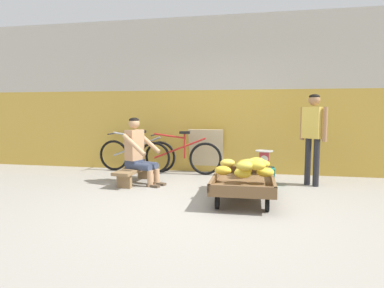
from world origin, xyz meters
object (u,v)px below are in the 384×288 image
vendor_seated (139,151)px  weighing_scale (264,159)px  plastic_crate (264,176)px  bicycle_near_left (136,155)px  customer_adult (313,129)px  banana_cart (243,183)px  sign_board (206,151)px  bicycle_far_left (179,157)px  low_bench (135,172)px

vendor_seated → weighing_scale: vendor_seated is taller
plastic_crate → bicycle_near_left: bearing=163.3°
vendor_seated → weighing_scale: (2.11, 0.31, -0.11)m
vendor_seated → customer_adult: 2.96m
bicycle_near_left → banana_cart: bearing=-37.9°
customer_adult → bicycle_near_left: bearing=169.3°
vendor_seated → sign_board: 1.61m
bicycle_far_left → sign_board: sign_board is taller
banana_cart → weighing_scale: (0.30, 1.00, 0.21)m
plastic_crate → bicycle_far_left: 1.76m
weighing_scale → bicycle_near_left: 2.68m
weighing_scale → customer_adult: customer_adult is taller
plastic_crate → customer_adult: 1.13m
weighing_scale → bicycle_far_left: bearing=158.2°
low_bench → customer_adult: size_ratio=0.73×
low_bench → plastic_crate: 2.21m
low_bench → weighing_scale: 2.23m
weighing_scale → customer_adult: (0.79, 0.13, 0.50)m
weighing_scale → sign_board: bearing=139.5°
weighing_scale → customer_adult: size_ratio=0.20×
banana_cart → bicycle_near_left: size_ratio=0.88×
sign_board → customer_adult: customer_adult is taller
banana_cart → bicycle_far_left: (-1.33, 1.65, 0.11)m
low_bench → weighing_scale: weighing_scale is taller
vendor_seated → sign_board: (0.97, 1.28, -0.13)m
bicycle_far_left → bicycle_near_left: bearing=172.8°
weighing_scale → customer_adult: 0.95m
weighing_scale → sign_board: (-1.14, 0.98, -0.01)m
plastic_crate → bicycle_far_left: (-1.62, 0.65, 0.20)m
weighing_scale → banana_cart: bearing=-106.5°
plastic_crate → low_bench: bearing=-172.7°
bicycle_near_left → bicycle_far_left: 0.95m
vendor_seated → customer_adult: bearing=8.7°
banana_cart → weighing_scale: size_ratio=4.85×
banana_cart → sign_board: 2.16m
bicycle_far_left → customer_adult: bearing=-12.0°
bicycle_near_left → customer_adult: 3.47m
weighing_scale → sign_board: sign_board is taller
banana_cart → low_bench: (-1.90, 0.72, -0.04)m
banana_cart → vendor_seated: 1.97m
low_bench → plastic_crate: plastic_crate is taller
weighing_scale → bicycle_near_left: size_ratio=0.18×
banana_cart → bicycle_near_left: 2.88m
banana_cart → sign_board: size_ratio=1.64×
bicycle_near_left → bicycle_far_left: same height
weighing_scale → vendor_seated: bearing=-171.7°
plastic_crate → bicycle_near_left: bicycle_near_left is taller
vendor_seated → sign_board: bearing=53.0°
low_bench → sign_board: bearing=50.1°
bicycle_far_left → customer_adult: (2.41, -0.52, 0.60)m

